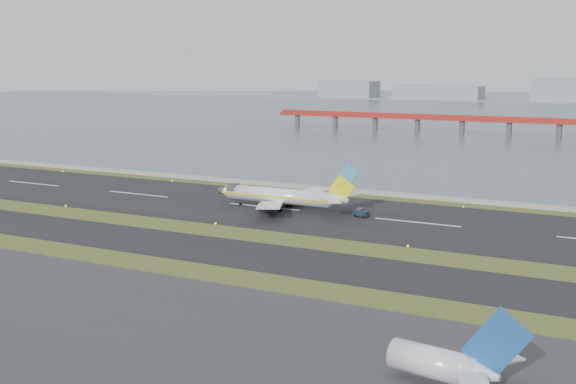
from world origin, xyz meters
name	(u,v)px	position (x,y,z in m)	size (l,w,h in m)	color
ground	(197,231)	(0.00, 0.00, 0.00)	(1000.00, 1000.00, 0.00)	#334719
taxiway_strip	(163,243)	(0.00, -12.00, 0.05)	(1000.00, 18.00, 0.10)	black
runway_strip	(264,207)	(0.00, 30.00, 0.05)	(1000.00, 45.00, 0.10)	black
seawall	(314,188)	(0.00, 60.00, 0.50)	(1000.00, 2.50, 1.00)	#989893
bay_water	(533,111)	(0.00, 460.00, 0.00)	(1400.00, 800.00, 1.30)	#435460
red_pier	(510,121)	(20.00, 250.00, 7.28)	(260.00, 5.00, 10.20)	maroon
far_shoreline	(575,96)	(13.62, 620.00, 6.07)	(1400.00, 80.00, 60.50)	gray
airliner	(284,196)	(6.18, 29.02, 3.46)	(38.52, 32.89, 12.80)	white
pushback_tug	(361,213)	(26.32, 29.92, 1.04)	(3.70, 2.64, 2.15)	#132236
second_airliner_tail	(451,365)	(68.80, -51.39, 2.89)	(15.97, 13.13, 9.86)	white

